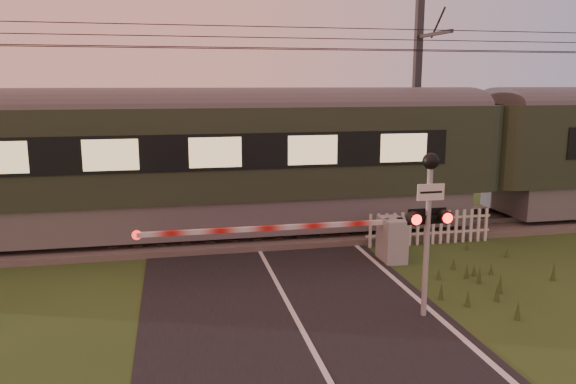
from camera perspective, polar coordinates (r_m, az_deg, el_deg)
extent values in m
plane|color=#2A441A|center=(10.96, 1.15, -13.43)|extent=(160.00, 160.00, 0.00)
cube|color=black|center=(10.95, 1.15, -13.39)|extent=(6.00, 140.00, 0.02)
cube|color=#47423D|center=(16.97, -3.76, -4.29)|extent=(140.00, 3.40, 0.24)
cube|color=slate|center=(16.23, -3.41, -4.27)|extent=(140.00, 0.08, 0.14)
cube|color=slate|center=(17.61, -4.10, -3.06)|extent=(140.00, 0.08, 0.14)
cube|color=#2D2116|center=(16.94, -3.76, -3.87)|extent=(0.24, 2.20, 0.06)
cylinder|color=black|center=(16.10, -3.86, 14.43)|extent=(120.00, 0.02, 0.02)
cylinder|color=black|center=(16.70, -4.15, 14.31)|extent=(120.00, 0.02, 0.02)
cylinder|color=black|center=(16.45, -4.03, 16.45)|extent=(120.00, 0.02, 0.02)
cylinder|color=black|center=(16.42, -4.02, 15.41)|extent=(120.00, 0.02, 0.02)
cube|color=slate|center=(16.70, -16.69, -2.24)|extent=(20.51, 2.71, 1.02)
cube|color=#253121|center=(16.40, -17.03, 3.83)|extent=(21.36, 2.95, 2.54)
cylinder|color=#4C4C4F|center=(16.30, -17.29, 8.26)|extent=(21.36, 1.03, 1.03)
cube|color=#FFD893|center=(14.89, -17.57, 3.60)|extent=(18.37, 0.04, 0.79)
cube|color=gray|center=(14.76, 10.52, -4.78)|extent=(0.56, 0.87, 1.12)
cylinder|color=gray|center=(14.71, 9.96, -4.82)|extent=(0.12, 0.12, 1.12)
cube|color=gray|center=(14.86, 12.59, -2.85)|extent=(0.92, 0.16, 0.16)
cube|color=red|center=(13.76, -2.10, -3.70)|extent=(6.21, 0.11, 0.11)
cylinder|color=red|center=(13.61, -15.12, -4.25)|extent=(0.22, 0.04, 0.22)
cylinder|color=gray|center=(11.19, 13.91, -5.16)|extent=(0.11, 0.11, 2.96)
cube|color=white|center=(10.90, 14.30, -0.01)|extent=(0.54, 0.03, 0.32)
sphere|color=black|center=(10.86, 14.31, 3.06)|extent=(0.32, 0.32, 0.32)
cube|color=black|center=(11.06, 14.04, -2.46)|extent=(0.74, 0.06, 0.06)
cylinder|color=#FF140C|center=(10.77, 12.94, -2.77)|extent=(0.20, 0.02, 0.20)
cylinder|color=#FF140C|center=(11.04, 15.92, -2.58)|extent=(0.20, 0.02, 0.20)
cube|color=black|center=(11.10, 13.93, -2.40)|extent=(0.79, 0.02, 0.32)
cube|color=silver|center=(16.55, 14.10, -4.07)|extent=(3.78, 0.04, 0.06)
cube|color=silver|center=(16.45, 14.17, -2.62)|extent=(3.78, 0.04, 0.06)
cube|color=#2D2D30|center=(20.36, 12.86, 8.69)|extent=(0.24, 0.24, 7.61)
cube|color=#2D2D30|center=(19.37, 14.61, 15.27)|extent=(0.11, 2.40, 0.11)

